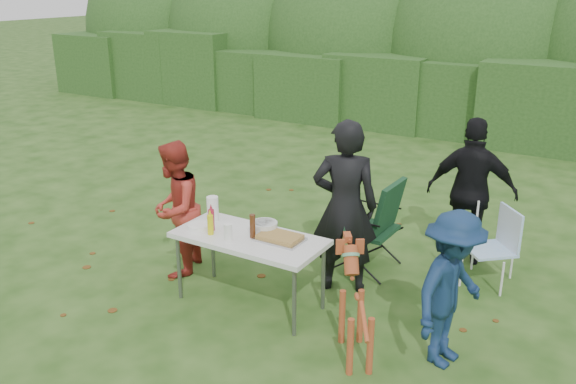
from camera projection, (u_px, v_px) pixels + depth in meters
The scene contains 20 objects.
ground at pixel (223, 296), 6.32m from camera, with size 80.00×80.00×0.00m, color #1E4211.
hedge_row at pixel (456, 95), 12.50m from camera, with size 22.00×1.40×1.70m, color #23471C.
shrub_backdrop at pixel (480, 50), 13.54m from camera, with size 20.00×2.60×3.20m, color #3D6628.
folding_table at pixel (249, 241), 5.96m from camera, with size 1.50×0.70×0.74m.
person_cook at pixel (345, 207), 6.21m from camera, with size 0.67×0.44×1.83m, color black.
person_red_jacket at pixel (175, 209), 6.61m from camera, with size 0.73×0.57×1.50m, color #A52E24.
person_black_puffy at pixel (472, 192), 6.85m from camera, with size 0.99×0.41×1.70m, color black.
child at pixel (451, 290), 5.03m from camera, with size 0.89×0.51×1.38m, color #11284B.
dog at pixel (356, 311), 5.16m from camera, with size 0.95×0.38×0.90m, color #A14522, non-canonical shape.
camping_chair at pixel (367, 224), 6.77m from camera, with size 0.68×0.68×1.08m, color #153920, non-canonical shape.
lawn_chair at pixel (489, 246), 6.48m from camera, with size 0.50×0.50×0.85m, color #58A3E9, non-canonical shape.
food_tray at pixel (280, 239), 5.85m from camera, with size 0.45×0.30×0.02m, color #B7B7BA.
focaccia_bread at pixel (280, 237), 5.84m from camera, with size 0.40×0.26×0.04m, color #A27C3D.
mustard_bottle at pixel (210, 225), 5.96m from camera, with size 0.06×0.06×0.20m, color #D1CC11.
ketchup_bottle at pixel (211, 220), 6.05m from camera, with size 0.06×0.06×0.22m, color #A61B31.
beer_bottle at pixel (253, 226), 5.87m from camera, with size 0.06×0.06×0.24m, color #47230F.
paper_towel_roll at pixel (213, 209), 6.29m from camera, with size 0.12×0.12×0.26m, color white.
cup_stack at pixel (228, 233), 5.80m from camera, with size 0.08×0.08×0.18m, color white.
pasta_bowl at pixel (264, 227), 6.04m from camera, with size 0.26×0.26×0.10m, color silver.
plate_stack at pixel (199, 226), 6.11m from camera, with size 0.24×0.24×0.05m, color white.
Camera 1 is at (3.47, -4.44, 3.13)m, focal length 38.00 mm.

